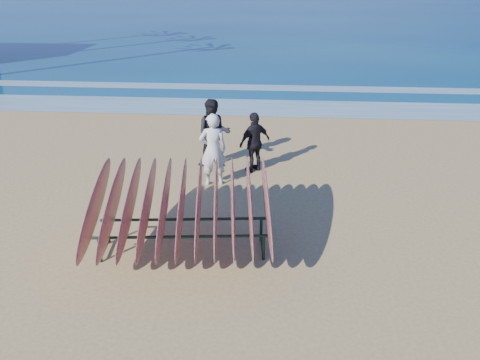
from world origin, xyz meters
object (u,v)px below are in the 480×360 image
at_px(surfboard_rack, 182,205).
at_px(person_white, 213,150).
at_px(person_dark_b, 255,142).
at_px(person_dark_a, 214,134).

xyz_separation_m(surfboard_rack, person_white, (0.16, 3.11, -0.07)).
relative_size(surfboard_rack, person_white, 1.91).
distance_m(surfboard_rack, person_white, 3.11).
bearing_deg(person_white, surfboard_rack, 74.13).
xyz_separation_m(person_white, person_dark_b, (0.97, 0.94, -0.11)).
height_order(surfboard_rack, person_dark_a, person_dark_a).
distance_m(surfboard_rack, person_dark_b, 4.20).
xyz_separation_m(person_dark_a, person_dark_b, (1.10, -0.25, -0.13)).
bearing_deg(person_dark_b, person_white, 4.82).
bearing_deg(surfboard_rack, person_dark_b, 68.43).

